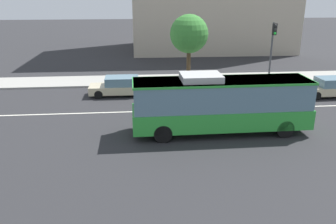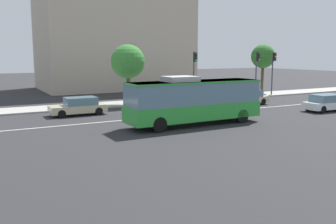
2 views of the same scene
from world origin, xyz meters
name	(u,v)px [view 2 (image 2 of 2)]	position (x,y,z in m)	size (l,w,h in m)	color
ground_plane	(200,113)	(0.00, 0.00, 0.00)	(160.00, 160.00, 0.00)	#28282B
sidewalk_kerb	(155,102)	(0.00, 8.50, 0.07)	(80.00, 3.74, 0.14)	#9E9B93
lane_centre_line	(200,113)	(0.00, 0.00, 0.01)	(76.00, 0.16, 0.01)	silver
transit_bus	(194,99)	(-3.24, -4.05, 1.81)	(10.03, 2.61, 3.46)	green
sedan_beige	(247,98)	(6.97, 2.33, 0.72)	(4.55, 1.93, 1.46)	#C6B793
sedan_beige_ahead	(79,106)	(-9.22, 4.10, 0.72)	(4.51, 1.83, 1.46)	#C6B793
sedan_white	(327,103)	(10.57, -4.16, 0.72)	(4.57, 1.98, 1.46)	white
traffic_light_near_corner	(195,68)	(3.80, 6.92, 3.56)	(0.33, 0.62, 5.20)	#47474C
traffic_light_mid_block	(273,66)	(14.94, 7.03, 3.56)	(0.32, 0.62, 5.20)	#47474C
traffic_light_far_corner	(257,66)	(12.16, 6.74, 3.56)	(0.33, 0.62, 5.20)	#47474C
street_tree_kerbside_left	(128,62)	(-3.35, 7.64, 4.22)	(3.28, 3.28, 5.89)	#4C3823
street_tree_kerbside_centre	(263,57)	(15.97, 9.96, 4.64)	(2.99, 2.99, 6.18)	#4C3823
office_block_background	(114,17)	(2.24, 26.16, 10.20)	(20.85, 13.07, 20.40)	#B7A893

